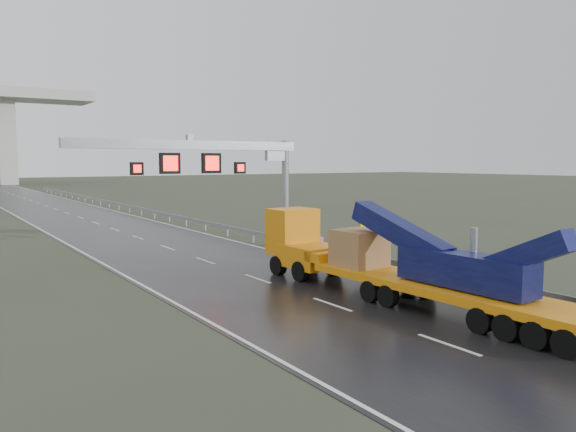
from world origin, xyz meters
TOP-DOWN VIEW (x-y plane):
  - ground at (0.00, 0.00)m, footprint 400.00×400.00m
  - road at (0.00, 40.00)m, footprint 11.00×200.00m
  - guardrail at (6.10, 30.00)m, footprint 0.20×140.00m
  - sign_gantry at (2.10, 17.99)m, footprint 14.90×1.20m
  - heavy_haul_truck at (2.73, 4.36)m, footprint 3.26×17.42m
  - exit_sign_pair at (7.10, 10.00)m, footprint 1.43×0.69m
  - striped_barrier at (6.66, 14.00)m, footprint 0.77×0.61m

SIDE VIEW (x-z plane):
  - ground at x=0.00m, z-range 0.00..0.00m
  - road at x=0.00m, z-range 0.00..0.02m
  - striped_barrier at x=6.66m, z-range 0.00..1.14m
  - guardrail at x=6.10m, z-range 0.00..1.40m
  - heavy_haul_truck at x=2.73m, z-range -0.46..3.61m
  - exit_sign_pair at x=7.10m, z-range 0.53..3.16m
  - sign_gantry at x=2.10m, z-range 1.90..9.33m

